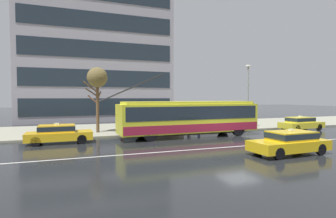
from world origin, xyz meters
The scene contains 14 objects.
ground_plane centered at (0.00, 0.00, 0.00)m, with size 160.00×160.00×0.00m, color black.
sidewalk_slab centered at (0.00, 10.36, 0.07)m, with size 80.00×10.00×0.14m, color gray.
lane_centre_line centered at (0.00, -1.20, 0.00)m, with size 72.00×0.14×0.01m, color silver.
trolleybus centered at (-1.95, 3.76, 1.56)m, with size 12.78×2.85×4.94m.
taxi_oncoming_near centered at (0.44, -4.16, 0.70)m, with size 4.50×1.91×1.39m.
taxi_ahead_of_bus centered at (9.76, 3.88, 0.70)m, with size 4.44×1.98×1.39m.
taxi_queued_behind_bus centered at (-11.66, 3.96, 0.70)m, with size 4.27×1.79×1.39m.
bus_shelter centered at (-2.69, 6.91, 2.03)m, with size 3.81×1.73×2.51m.
pedestrian_at_shelter centered at (1.06, 8.06, 1.74)m, with size 1.36×1.36×2.02m.
pedestrian_approaching_curb centered at (-6.75, 6.84, 1.73)m, with size 1.17×1.17×1.97m.
pedestrian_walking_past centered at (-0.25, 7.83, 1.70)m, with size 1.36×1.36×1.92m.
street_lamp centered at (5.57, 6.43, 3.84)m, with size 0.60×0.32×6.19m.
street_tree_bare centered at (-8.72, 7.88, 4.68)m, with size 2.06×1.73×5.56m.
office_tower_corner_left centered at (-7.35, 24.47, 14.52)m, with size 19.97×11.80×29.03m.
Camera 1 is at (-10.78, -15.44, 3.11)m, focal length 28.32 mm.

